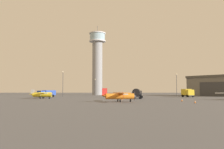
{
  "coord_description": "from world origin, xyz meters",
  "views": [
    {
      "loc": [
        3.64,
        -52.58,
        2.53
      ],
      "look_at": [
        1.12,
        21.06,
        7.58
      ],
      "focal_mm": 37.19,
      "sensor_mm": 36.0,
      "label": 1
    }
  ],
  "objects_px": {
    "truck_box_yellow": "(187,93)",
    "traffic_cone_near_right": "(182,100)",
    "truck_box_blue": "(47,93)",
    "control_tower": "(97,59)",
    "airplane_yellow": "(42,94)",
    "light_post_west": "(177,83)",
    "traffic_cone_near_left": "(195,102)",
    "traffic_cone_mid_apron": "(122,99)",
    "airplane_orange": "(119,96)",
    "light_post_north": "(63,82)",
    "light_post_east": "(95,86)",
    "truck_fuel_tanker_black": "(137,93)"
  },
  "relations": [
    {
      "from": "traffic_cone_near_left",
      "to": "light_post_east",
      "type": "bearing_deg",
      "value": 113.96
    },
    {
      "from": "traffic_cone_near_left",
      "to": "traffic_cone_mid_apron",
      "type": "height_order",
      "value": "traffic_cone_mid_apron"
    },
    {
      "from": "light_post_west",
      "to": "traffic_cone_near_left",
      "type": "relative_size",
      "value": 16.56
    },
    {
      "from": "truck_fuel_tanker_black",
      "to": "traffic_cone_near_right",
      "type": "relative_size",
      "value": 10.98
    },
    {
      "from": "airplane_yellow",
      "to": "light_post_north",
      "type": "xyz_separation_m",
      "value": [
        0.51,
        23.52,
        4.67
      ]
    },
    {
      "from": "control_tower",
      "to": "light_post_west",
      "type": "relative_size",
      "value": 3.93
    },
    {
      "from": "truck_box_yellow",
      "to": "traffic_cone_near_right",
      "type": "distance_m",
      "value": 35.99
    },
    {
      "from": "control_tower",
      "to": "airplane_orange",
      "type": "bearing_deg",
      "value": -80.67
    },
    {
      "from": "truck_box_blue",
      "to": "traffic_cone_near_left",
      "type": "bearing_deg",
      "value": 78.55
    },
    {
      "from": "light_post_east",
      "to": "light_post_north",
      "type": "height_order",
      "value": "light_post_north"
    },
    {
      "from": "truck_box_yellow",
      "to": "truck_box_blue",
      "type": "bearing_deg",
      "value": -97.19
    },
    {
      "from": "light_post_east",
      "to": "airplane_orange",
      "type": "bearing_deg",
      "value": -78.41
    },
    {
      "from": "light_post_west",
      "to": "traffic_cone_mid_apron",
      "type": "distance_m",
      "value": 44.8
    },
    {
      "from": "light_post_west",
      "to": "traffic_cone_near_right",
      "type": "height_order",
      "value": "light_post_west"
    },
    {
      "from": "truck_box_blue",
      "to": "truck_box_yellow",
      "type": "bearing_deg",
      "value": 124.71
    },
    {
      "from": "airplane_yellow",
      "to": "light_post_west",
      "type": "relative_size",
      "value": 0.99
    },
    {
      "from": "airplane_orange",
      "to": "light_post_north",
      "type": "distance_m",
      "value": 48.66
    },
    {
      "from": "airplane_yellow",
      "to": "traffic_cone_near_left",
      "type": "relative_size",
      "value": 16.41
    },
    {
      "from": "control_tower",
      "to": "truck_box_yellow",
      "type": "xyz_separation_m",
      "value": [
        37.76,
        -36.8,
        -17.72
      ]
    },
    {
      "from": "truck_fuel_tanker_black",
      "to": "traffic_cone_near_right",
      "type": "xyz_separation_m",
      "value": [
        9.22,
        -15.93,
        -1.37
      ]
    },
    {
      "from": "light_post_east",
      "to": "light_post_north",
      "type": "relative_size",
      "value": 0.76
    },
    {
      "from": "light_post_west",
      "to": "truck_box_blue",
      "type": "bearing_deg",
      "value": -163.38
    },
    {
      "from": "airplane_yellow",
      "to": "truck_box_blue",
      "type": "relative_size",
      "value": 1.32
    },
    {
      "from": "control_tower",
      "to": "light_post_west",
      "type": "xyz_separation_m",
      "value": [
        36.54,
        -25.39,
        -13.73
      ]
    },
    {
      "from": "truck_box_blue",
      "to": "control_tower",
      "type": "bearing_deg",
      "value": -169.29
    },
    {
      "from": "light_post_east",
      "to": "traffic_cone_near_left",
      "type": "height_order",
      "value": "light_post_east"
    },
    {
      "from": "traffic_cone_near_right",
      "to": "traffic_cone_near_left",
      "type": "bearing_deg",
      "value": -84.8
    },
    {
      "from": "light_post_east",
      "to": "truck_box_yellow",
      "type": "bearing_deg",
      "value": -26.08
    },
    {
      "from": "airplane_orange",
      "to": "control_tower",
      "type": "bearing_deg",
      "value": 85.87
    },
    {
      "from": "light_post_west",
      "to": "traffic_cone_near_left",
      "type": "distance_m",
      "value": 54.04
    },
    {
      "from": "airplane_yellow",
      "to": "truck_box_blue",
      "type": "distance_m",
      "value": 14.9
    },
    {
      "from": "truck_fuel_tanker_black",
      "to": "traffic_cone_near_right",
      "type": "height_order",
      "value": "truck_fuel_tanker_black"
    },
    {
      "from": "airplane_yellow",
      "to": "light_post_west",
      "type": "bearing_deg",
      "value": 37.27
    },
    {
      "from": "light_post_west",
      "to": "traffic_cone_near_left",
      "type": "bearing_deg",
      "value": -99.87
    },
    {
      "from": "control_tower",
      "to": "light_post_west",
      "type": "distance_m",
      "value": 46.56
    },
    {
      "from": "light_post_north",
      "to": "truck_box_yellow",
      "type": "bearing_deg",
      "value": -5.98
    },
    {
      "from": "light_post_west",
      "to": "light_post_north",
      "type": "distance_m",
      "value": 47.89
    },
    {
      "from": "airplane_orange",
      "to": "truck_box_blue",
      "type": "xyz_separation_m",
      "value": [
        -26.83,
        33.6,
        0.09
      ]
    },
    {
      "from": "airplane_yellow",
      "to": "truck_box_yellow",
      "type": "distance_m",
      "value": 52.54
    },
    {
      "from": "control_tower",
      "to": "traffic_cone_near_right",
      "type": "xyz_separation_m",
      "value": [
        26.65,
        -71.0,
        -19.13
      ]
    },
    {
      "from": "truck_box_blue",
      "to": "traffic_cone_mid_apron",
      "type": "height_order",
      "value": "truck_box_blue"
    },
    {
      "from": "light_post_east",
      "to": "truck_box_blue",
      "type": "bearing_deg",
      "value": -125.12
    },
    {
      "from": "airplane_yellow",
      "to": "airplane_orange",
      "type": "bearing_deg",
      "value": -33.43
    },
    {
      "from": "traffic_cone_near_right",
      "to": "traffic_cone_mid_apron",
      "type": "height_order",
      "value": "traffic_cone_mid_apron"
    },
    {
      "from": "light_post_east",
      "to": "light_post_north",
      "type": "distance_m",
      "value": 17.56
    },
    {
      "from": "truck_box_yellow",
      "to": "light_post_north",
      "type": "distance_m",
      "value": 49.15
    },
    {
      "from": "airplane_yellow",
      "to": "light_post_north",
      "type": "bearing_deg",
      "value": 94.16
    },
    {
      "from": "truck_box_blue",
      "to": "light_post_west",
      "type": "distance_m",
      "value": 53.56
    },
    {
      "from": "airplane_yellow",
      "to": "airplane_orange",
      "type": "height_order",
      "value": "airplane_orange"
    },
    {
      "from": "control_tower",
      "to": "traffic_cone_mid_apron",
      "type": "distance_m",
      "value": 67.08
    }
  ]
}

